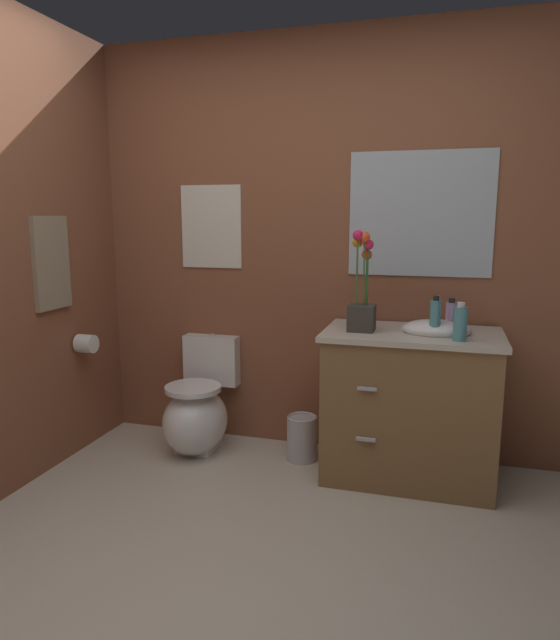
{
  "coord_description": "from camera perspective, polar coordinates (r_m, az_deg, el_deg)",
  "views": [
    {
      "loc": [
        0.78,
        -1.67,
        1.44
      ],
      "look_at": [
        -0.09,
        1.32,
        0.87
      ],
      "focal_mm": 31.71,
      "sensor_mm": 36.0,
      "label": 1
    }
  ],
  "objects": [
    {
      "name": "wall_back",
      "position": [
        3.42,
        6.5,
        7.2
      ],
      "size": [
        4.2,
        0.05,
        2.5
      ],
      "primitive_type": "cube",
      "color": "brown",
      "rests_on": "ground_plane"
    },
    {
      "name": "ground_plane",
      "position": [
        2.34,
        -7.86,
        -27.7
      ],
      "size": [
        8.99,
        8.99,
        0.0
      ],
      "primitive_type": "plane",
      "color": "beige"
    },
    {
      "name": "vanity_cabinet",
      "position": [
        3.21,
        12.99,
        -8.23
      ],
      "size": [
        0.94,
        0.56,
        1.01
      ],
      "color": "brown",
      "rests_on": "ground_plane"
    },
    {
      "name": "toilet",
      "position": [
        3.59,
        -8.24,
        -9.15
      ],
      "size": [
        0.38,
        0.59,
        0.69
      ],
      "color": "white",
      "rests_on": "ground_plane"
    },
    {
      "name": "trash_bin",
      "position": [
        3.44,
        2.24,
        -11.79
      ],
      "size": [
        0.18,
        0.18,
        0.27
      ],
      "color": "#B7B7BC",
      "rests_on": "ground_plane"
    },
    {
      "name": "hanging_towel",
      "position": [
        3.42,
        -22.08,
        5.36
      ],
      "size": [
        0.03,
        0.28,
        0.52
      ],
      "primitive_type": "cube",
      "color": "gray"
    },
    {
      "name": "lotion_bottle",
      "position": [
        3.12,
        16.88,
        0.29
      ],
      "size": [
        0.06,
        0.06,
        0.19
      ],
      "color": "#B28CBF",
      "rests_on": "vanity_cabinet"
    },
    {
      "name": "flower_vase",
      "position": [
        3.05,
        8.27,
        2.08
      ],
      "size": [
        0.14,
        0.14,
        0.54
      ],
      "color": "#38332D",
      "rests_on": "vanity_cabinet"
    },
    {
      "name": "wall_mirror",
      "position": [
        3.34,
        13.98,
        10.32
      ],
      "size": [
        0.8,
        0.01,
        0.7
      ],
      "primitive_type": "cube",
      "color": "#B2BCC6"
    },
    {
      "name": "toilet_paper_roll",
      "position": [
        3.61,
        -18.97,
        -2.27
      ],
      "size": [
        0.11,
        0.11,
        0.11
      ],
      "primitive_type": "cylinder",
      "rotation": [
        0.0,
        1.57,
        0.0
      ],
      "color": "white"
    },
    {
      "name": "wall_poster",
      "position": [
        3.63,
        -6.95,
        9.32
      ],
      "size": [
        0.4,
        0.01,
        0.51
      ],
      "primitive_type": "cube",
      "color": "silver"
    },
    {
      "name": "soap_bottle",
      "position": [
        3.01,
        15.4,
        0.25
      ],
      "size": [
        0.06,
        0.06,
        0.21
      ],
      "color": "teal",
      "rests_on": "vanity_cabinet"
    },
    {
      "name": "hand_wash_bottle",
      "position": [
        2.93,
        17.73,
        -0.31
      ],
      "size": [
        0.07,
        0.07,
        0.19
      ],
      "color": "teal",
      "rests_on": "vanity_cabinet"
    }
  ]
}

